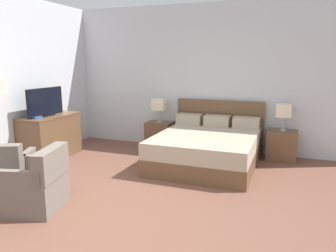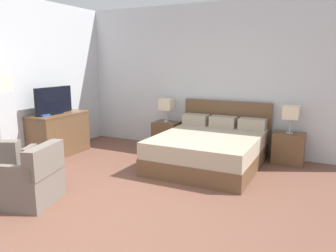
# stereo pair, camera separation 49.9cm
# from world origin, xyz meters

# --- Properties ---
(ground_plane) EXTENTS (10.56, 10.56, 0.00)m
(ground_plane) POSITION_xyz_m (0.00, 0.00, 0.00)
(ground_plane) COLOR brown
(wall_back) EXTENTS (6.58, 0.06, 2.87)m
(wall_back) POSITION_xyz_m (0.00, 3.55, 1.43)
(wall_back) COLOR silver
(wall_back) RESTS_ON ground
(wall_left) EXTENTS (0.06, 5.32, 2.87)m
(wall_left) POSITION_xyz_m (-2.72, 1.46, 1.43)
(wall_left) COLOR silver
(wall_left) RESTS_ON ground
(bed) EXTENTS (1.70, 2.00, 1.02)m
(bed) POSITION_xyz_m (0.42, 2.53, 0.30)
(bed) COLOR brown
(bed) RESTS_ON ground
(nightstand_left) EXTENTS (0.52, 0.41, 0.54)m
(nightstand_left) POSITION_xyz_m (-0.77, 3.25, 0.27)
(nightstand_left) COLOR brown
(nightstand_left) RESTS_ON ground
(nightstand_right) EXTENTS (0.52, 0.41, 0.54)m
(nightstand_right) POSITION_xyz_m (1.61, 3.25, 0.27)
(nightstand_right) COLOR brown
(nightstand_right) RESTS_ON ground
(table_lamp_left) EXTENTS (0.26, 0.26, 0.48)m
(table_lamp_left) POSITION_xyz_m (-0.77, 3.26, 0.90)
(table_lamp_left) COLOR #B7B7BC
(table_lamp_left) RESTS_ON nightstand_left
(table_lamp_right) EXTENTS (0.26, 0.26, 0.48)m
(table_lamp_right) POSITION_xyz_m (1.61, 3.26, 0.90)
(table_lamp_right) COLOR #B7B7BC
(table_lamp_right) RESTS_ON nightstand_right
(dresser) EXTENTS (0.56, 1.14, 0.80)m
(dresser) POSITION_xyz_m (-2.39, 1.90, 0.41)
(dresser) COLOR brown
(dresser) RESTS_ON ground
(tv) EXTENTS (0.18, 0.87, 0.50)m
(tv) POSITION_xyz_m (-2.39, 1.82, 1.04)
(tv) COLOR black
(tv) RESTS_ON dresser
(book_red_cover) EXTENTS (0.21, 0.19, 0.03)m
(book_red_cover) POSITION_xyz_m (-2.40, 1.55, 0.81)
(book_red_cover) COLOR #234C8E
(book_red_cover) RESTS_ON dresser
(armchair_by_window) EXTENTS (0.91, 0.92, 0.76)m
(armchair_by_window) POSITION_xyz_m (-1.74, 0.20, 0.28)
(armchair_by_window) COLOR #70665B
(armchair_by_window) RESTS_ON ground
(armchair_companion) EXTENTS (0.85, 0.84, 0.76)m
(armchair_companion) POSITION_xyz_m (-1.09, 0.07, 0.28)
(armchair_companion) COLOR #70665B
(armchair_companion) RESTS_ON ground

